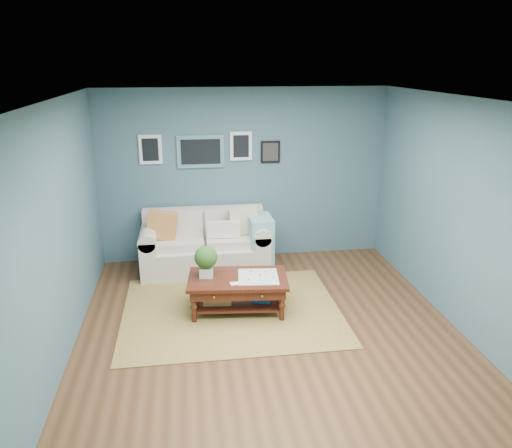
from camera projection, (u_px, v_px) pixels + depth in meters
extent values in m
plane|color=brown|center=(270.00, 333.00, 5.92)|extent=(5.00, 5.00, 0.00)
plane|color=white|center=(272.00, 99.00, 5.07)|extent=(5.00, 5.00, 0.00)
cube|color=#3F5D67|center=(244.00, 176.00, 7.84)|extent=(4.50, 0.02, 2.70)
cube|color=#3F5D67|center=(338.00, 349.00, 3.14)|extent=(4.50, 0.02, 2.70)
cube|color=#3F5D67|center=(58.00, 235.00, 5.19)|extent=(0.02, 5.00, 2.70)
cube|color=#3F5D67|center=(461.00, 217.00, 5.80)|extent=(0.02, 5.00, 2.70)
cube|color=slate|center=(201.00, 152.00, 7.60)|extent=(0.72, 0.03, 0.50)
cube|color=black|center=(201.00, 152.00, 7.59)|extent=(0.60, 0.01, 0.38)
cube|color=white|center=(150.00, 150.00, 7.49)|extent=(0.34, 0.03, 0.44)
cube|color=white|center=(241.00, 146.00, 7.67)|extent=(0.34, 0.03, 0.44)
cube|color=black|center=(270.00, 152.00, 7.76)|extent=(0.30, 0.03, 0.34)
cube|color=brown|center=(231.00, 311.00, 6.43)|extent=(2.76, 2.21, 0.01)
cube|color=beige|center=(205.00, 257.00, 7.63)|extent=(1.42, 0.88, 0.42)
cube|color=beige|center=(203.00, 222.00, 7.81)|extent=(1.86, 0.22, 0.48)
cube|color=beige|center=(150.00, 254.00, 7.49)|extent=(0.24, 0.88, 0.62)
cube|color=beige|center=(259.00, 248.00, 7.71)|extent=(0.24, 0.88, 0.62)
cylinder|color=beige|center=(148.00, 234.00, 7.39)|extent=(0.26, 0.88, 0.26)
cylinder|color=beige|center=(259.00, 229.00, 7.62)|extent=(0.26, 0.88, 0.26)
cube|color=beige|center=(179.00, 243.00, 7.44)|extent=(0.72, 0.56, 0.13)
cube|color=beige|center=(230.00, 240.00, 7.54)|extent=(0.72, 0.56, 0.13)
cube|color=beige|center=(179.00, 221.00, 7.62)|extent=(0.72, 0.12, 0.36)
cube|color=beige|center=(228.00, 219.00, 7.73)|extent=(0.72, 0.12, 0.36)
cube|color=orange|center=(162.00, 225.00, 7.33)|extent=(0.48, 0.17, 0.47)
cube|color=#F0E7CB|center=(244.00, 220.00, 7.56)|extent=(0.47, 0.18, 0.46)
cube|color=beige|center=(223.00, 229.00, 7.43)|extent=(0.50, 0.12, 0.24)
cube|color=#7AB2B3|center=(260.00, 242.00, 7.55)|extent=(0.34, 0.55, 0.80)
cube|color=black|center=(238.00, 279.00, 6.30)|extent=(1.32, 0.85, 0.04)
cube|color=black|center=(238.00, 285.00, 6.33)|extent=(1.22, 0.76, 0.12)
cube|color=black|center=(238.00, 302.00, 6.41)|extent=(1.11, 0.64, 0.03)
sphere|color=gold|center=(214.00, 297.00, 6.00)|extent=(0.03, 0.03, 0.03)
sphere|color=gold|center=(262.00, 296.00, 6.02)|extent=(0.03, 0.03, 0.03)
cylinder|color=black|center=(194.00, 307.00, 6.09)|extent=(0.06, 0.06, 0.43)
cylinder|color=black|center=(282.00, 305.00, 6.13)|extent=(0.06, 0.06, 0.43)
cylinder|color=black|center=(197.00, 287.00, 6.62)|extent=(0.06, 0.06, 0.43)
cylinder|color=black|center=(278.00, 285.00, 6.67)|extent=(0.06, 0.06, 0.43)
cube|color=silver|center=(206.00, 272.00, 6.31)|extent=(0.18, 0.18, 0.12)
sphere|color=#214714|center=(206.00, 257.00, 6.25)|extent=(0.29, 0.29, 0.29)
cube|color=silver|center=(258.00, 277.00, 6.31)|extent=(0.55, 0.55, 0.01)
cube|color=#B78049|center=(217.00, 295.00, 6.36)|extent=(0.38, 0.28, 0.21)
cube|color=#24548E|center=(261.00, 296.00, 6.42)|extent=(0.27, 0.21, 0.12)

